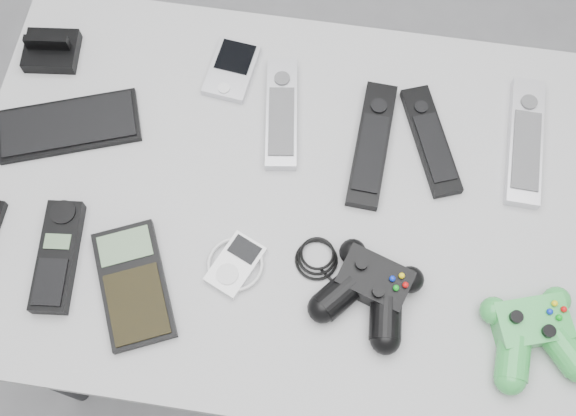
# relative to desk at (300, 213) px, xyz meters

# --- Properties ---
(floor) EXTENTS (3.50, 3.50, 0.00)m
(floor) POSITION_rel_desk_xyz_m (-0.02, 0.01, -0.68)
(floor) COLOR slate
(floor) RESTS_ON ground
(desk) EXTENTS (1.12, 0.72, 0.75)m
(desk) POSITION_rel_desk_xyz_m (0.00, 0.00, 0.00)
(desk) COLOR #99999B
(desk) RESTS_ON floor
(pda_keyboard) EXTENTS (0.26, 0.18, 0.01)m
(pda_keyboard) POSITION_rel_desk_xyz_m (-0.42, 0.07, 0.07)
(pda_keyboard) COLOR black
(pda_keyboard) RESTS_ON desk
(dock_bracket) EXTENTS (0.10, 0.09, 0.05)m
(dock_bracket) POSITION_rel_desk_xyz_m (-0.48, 0.21, 0.09)
(dock_bracket) COLOR black
(dock_bracket) RESTS_ON desk
(pda) EXTENTS (0.09, 0.13, 0.02)m
(pda) POSITION_rel_desk_xyz_m (-0.16, 0.22, 0.07)
(pda) COLOR #B6B6BE
(pda) RESTS_ON desk
(remote_silver_a) EXTENTS (0.08, 0.22, 0.02)m
(remote_silver_a) POSITION_rel_desk_xyz_m (-0.06, 0.15, 0.08)
(remote_silver_a) COLOR #B6B6BE
(remote_silver_a) RESTS_ON desk
(remote_black_a) EXTENTS (0.07, 0.24, 0.02)m
(remote_black_a) POSITION_rel_desk_xyz_m (0.11, 0.11, 0.08)
(remote_black_a) COLOR black
(remote_black_a) RESTS_ON desk
(remote_black_b) EXTENTS (0.12, 0.21, 0.02)m
(remote_black_b) POSITION_rel_desk_xyz_m (0.20, 0.14, 0.07)
(remote_black_b) COLOR black
(remote_black_b) RESTS_ON desk
(remote_silver_b) EXTENTS (0.06, 0.24, 0.02)m
(remote_silver_b) POSITION_rel_desk_xyz_m (0.36, 0.16, 0.08)
(remote_silver_b) COLOR silver
(remote_silver_b) RESTS_ON desk
(cordless_handset) EXTENTS (0.08, 0.19, 0.03)m
(cordless_handset) POSITION_rel_desk_xyz_m (-0.37, -0.16, 0.08)
(cordless_handset) COLOR black
(cordless_handset) RESTS_ON desk
(calculator) EXTENTS (0.17, 0.22, 0.02)m
(calculator) POSITION_rel_desk_xyz_m (-0.24, -0.19, 0.07)
(calculator) COLOR black
(calculator) RESTS_ON desk
(mp3_player) EXTENTS (0.12, 0.12, 0.02)m
(mp3_player) POSITION_rel_desk_xyz_m (-0.09, -0.13, 0.07)
(mp3_player) COLOR white
(mp3_player) RESTS_ON desk
(controller_black) EXTENTS (0.29, 0.23, 0.05)m
(controller_black) POSITION_rel_desk_xyz_m (0.13, -0.14, 0.09)
(controller_black) COLOR black
(controller_black) RESTS_ON desk
(controller_green) EXTENTS (0.19, 0.20, 0.05)m
(controller_green) POSITION_rel_desk_xyz_m (0.38, -0.17, 0.09)
(controller_green) COLOR green
(controller_green) RESTS_ON desk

